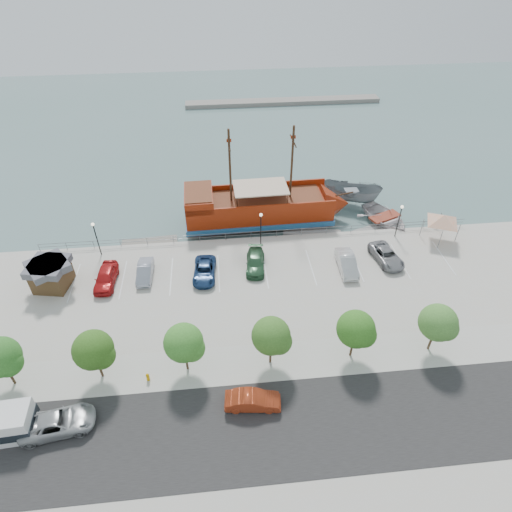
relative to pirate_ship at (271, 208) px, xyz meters
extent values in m
plane|color=slate|center=(-1.88, -12.29, -2.22)|extent=(160.00, 160.00, 0.00)
cube|color=#B5AD9C|center=(-1.88, -33.29, -1.82)|extent=(100.00, 58.00, 1.20)
cube|color=black|center=(-1.88, -28.29, -1.21)|extent=(100.00, 8.00, 0.04)
cube|color=#B1ADA1|center=(-1.88, -22.29, -1.20)|extent=(100.00, 4.00, 0.05)
cylinder|color=slate|center=(-1.88, -4.49, -0.27)|extent=(50.00, 0.06, 0.06)
cylinder|color=slate|center=(-1.88, -4.49, -0.67)|extent=(50.00, 0.06, 0.06)
cube|color=gray|center=(8.12, 42.71, -1.82)|extent=(40.00, 3.00, 0.80)
cube|color=maroon|center=(-1.51, -0.04, -0.10)|extent=(17.94, 6.04, 2.89)
cube|color=#215687|center=(-1.51, -0.04, -1.05)|extent=(18.28, 6.38, 0.67)
cone|color=maroon|center=(8.27, 0.22, -0.10)|extent=(3.70, 5.43, 5.34)
cube|color=maroon|center=(-8.74, -0.24, 2.12)|extent=(3.49, 5.65, 1.56)
cube|color=brown|center=(-8.74, -0.24, 2.95)|extent=(3.25, 5.20, 0.13)
cube|color=brown|center=(-0.96, -0.03, 1.40)|extent=(14.58, 5.28, 0.17)
cube|color=maroon|center=(-1.59, 2.63, 1.73)|extent=(17.79, 0.70, 0.78)
cube|color=maroon|center=(-1.44, -2.71, 1.73)|extent=(17.79, 0.70, 0.78)
cylinder|color=#382111|center=(2.38, 0.06, 5.90)|extent=(0.27, 0.27, 9.12)
cylinder|color=#382111|center=(-4.85, -0.13, 5.90)|extent=(0.27, 0.27, 9.12)
cylinder|color=#382111|center=(2.38, 0.06, 8.68)|extent=(0.25, 3.34, 0.16)
cylinder|color=#382111|center=(-4.85, -0.13, 8.68)|extent=(0.25, 3.34, 0.16)
cube|color=beige|center=(-1.29, -0.04, 3.01)|extent=(6.56, 4.40, 0.13)
cylinder|color=#382111|center=(9.05, 0.25, 1.23)|extent=(2.77, 0.25, 0.66)
imported|color=slate|center=(11.22, 3.18, -0.70)|extent=(8.35, 5.83, 3.03)
imported|color=silver|center=(14.29, -1.76, -1.49)|extent=(7.33, 8.42, 1.46)
cube|color=gray|center=(-14.90, -3.09, -2.03)|extent=(6.62, 2.30, 0.37)
cube|color=gray|center=(4.76, -3.09, -2.02)|extent=(7.21, 3.80, 0.40)
cube|color=gray|center=(13.22, -3.09, -2.02)|extent=(6.97, 4.09, 0.38)
cube|color=#4C351D|center=(-23.71, -10.52, -0.05)|extent=(3.69, 3.69, 2.32)
cube|color=#53535C|center=(-23.71, -10.52, 1.37)|extent=(4.18, 4.18, 0.74)
cylinder|color=slate|center=(17.11, -5.91, -0.04)|extent=(0.10, 0.10, 2.36)
cylinder|color=slate|center=(19.69, -4.86, -0.04)|extent=(0.10, 0.10, 2.36)
cylinder|color=slate|center=(18.16, -8.49, -0.04)|extent=(0.10, 0.10, 2.36)
cylinder|color=slate|center=(20.74, -7.44, -0.04)|extent=(0.10, 0.10, 2.36)
pyramid|color=silver|center=(18.92, -6.68, 2.05)|extent=(5.86, 5.86, 0.96)
imported|color=#A2A4A5|center=(-19.21, -26.66, -0.48)|extent=(5.63, 3.21, 1.48)
imported|color=#A53618|center=(-4.76, -26.27, -0.50)|extent=(4.45, 1.92, 1.43)
cylinder|color=#C28600|center=(-13.06, -23.09, -0.89)|extent=(0.26, 0.26, 0.65)
sphere|color=#C28600|center=(-13.06, -23.09, -0.55)|extent=(0.28, 0.28, 0.28)
cylinder|color=black|center=(-19.88, -5.79, 0.78)|extent=(0.12, 0.12, 4.00)
sphere|color=#FFF2CC|center=(-19.88, -5.79, 2.88)|extent=(0.36, 0.36, 0.36)
cylinder|color=black|center=(-1.88, -5.79, 0.78)|extent=(0.12, 0.12, 4.00)
sphere|color=#FFF2CC|center=(-1.88, -5.79, 2.88)|extent=(0.36, 0.36, 0.36)
cylinder|color=black|center=(14.12, -5.79, 0.78)|extent=(0.12, 0.12, 4.00)
sphere|color=#FFF2CC|center=(14.12, -5.79, 2.88)|extent=(0.36, 0.36, 0.36)
cylinder|color=#473321|center=(-23.88, -22.29, -0.12)|extent=(0.20, 0.20, 2.20)
sphere|color=#285E1F|center=(-23.88, -22.29, 2.18)|extent=(3.20, 3.20, 3.20)
sphere|color=#285E1F|center=(-23.28, -22.59, 1.78)|extent=(2.20, 2.20, 2.20)
cylinder|color=#473321|center=(-16.88, -22.29, -0.12)|extent=(0.20, 0.20, 2.20)
sphere|color=#2B5217|center=(-16.88, -22.29, 2.18)|extent=(3.20, 3.20, 3.20)
sphere|color=#2B5217|center=(-16.28, -22.59, 1.78)|extent=(2.20, 2.20, 2.20)
cylinder|color=#473321|center=(-9.88, -22.29, -0.12)|extent=(0.20, 0.20, 2.20)
sphere|color=#336E24|center=(-9.88, -22.29, 2.18)|extent=(3.20, 3.20, 3.20)
sphere|color=#336E24|center=(-9.28, -22.59, 1.78)|extent=(2.20, 2.20, 2.20)
cylinder|color=#473321|center=(-2.88, -22.29, -0.12)|extent=(0.20, 0.20, 2.20)
sphere|color=#335C1F|center=(-2.88, -22.29, 2.18)|extent=(3.20, 3.20, 3.20)
sphere|color=#335C1F|center=(-2.28, -22.59, 1.78)|extent=(2.20, 2.20, 2.20)
cylinder|color=#473321|center=(4.12, -22.29, -0.12)|extent=(0.20, 0.20, 2.20)
sphere|color=#2C5F1B|center=(4.12, -22.29, 2.18)|extent=(3.20, 3.20, 3.20)
sphere|color=#2C5F1B|center=(4.72, -22.59, 1.78)|extent=(2.20, 2.20, 2.20)
cylinder|color=#473321|center=(11.12, -22.29, -0.12)|extent=(0.20, 0.20, 2.20)
sphere|color=#3D6D2B|center=(11.12, -22.29, 2.18)|extent=(3.20, 3.20, 3.20)
sphere|color=#3D6D2B|center=(11.72, -22.59, 1.78)|extent=(2.20, 2.20, 2.20)
imported|color=red|center=(-18.40, -10.68, -0.40)|extent=(2.14, 4.87, 1.63)
imported|color=#979AA9|center=(-14.53, -10.07, -0.52)|extent=(1.53, 4.25, 1.39)
imported|color=navy|center=(-8.33, -10.59, -0.54)|extent=(2.60, 5.05, 1.36)
imported|color=#2B5836|center=(-2.89, -9.73, -0.52)|extent=(2.49, 4.99, 1.39)
imported|color=silver|center=(6.80, -10.99, -0.43)|extent=(1.82, 4.85, 1.58)
imported|color=gray|center=(11.49, -10.07, -0.52)|extent=(3.17, 5.34, 1.39)
camera|label=1|loc=(-6.38, -44.74, 28.82)|focal=30.00mm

